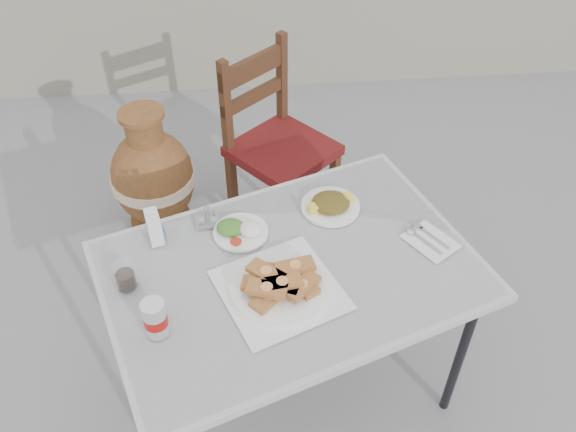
{
  "coord_description": "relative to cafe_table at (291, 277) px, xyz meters",
  "views": [
    {
      "loc": [
        -0.2,
        -1.17,
        2.12
      ],
      "look_at": [
        -0.08,
        0.17,
        0.87
      ],
      "focal_mm": 38.0,
      "sensor_mm": 36.0,
      "label": 1
    }
  ],
  "objects": [
    {
      "name": "ground",
      "position": [
        0.07,
        -0.12,
        -0.65
      ],
      "size": [
        80.0,
        80.0,
        0.0
      ],
      "primitive_type": "plane",
      "color": "slate",
      "rests_on": "ground"
    },
    {
      "name": "cafe_table",
      "position": [
        0.0,
        0.0,
        0.0
      ],
      "size": [
        1.35,
        1.12,
        0.7
      ],
      "rotation": [
        0.0,
        0.0,
        0.34
      ],
      "color": "black",
      "rests_on": "ground"
    },
    {
      "name": "pide_plate",
      "position": [
        -0.04,
        -0.09,
        0.08
      ],
      "size": [
        0.44,
        0.44,
        0.07
      ],
      "rotation": [
        0.0,
        0.0,
        0.39
      ],
      "color": "white",
      "rests_on": "cafe_table"
    },
    {
      "name": "salad_rice_plate",
      "position": [
        -0.15,
        0.16,
        0.07
      ],
      "size": [
        0.18,
        0.18,
        0.05
      ],
      "color": "white",
      "rests_on": "cafe_table"
    },
    {
      "name": "salad_chopped_plate",
      "position": [
        0.16,
        0.26,
        0.07
      ],
      "size": [
        0.21,
        0.21,
        0.04
      ],
      "color": "white",
      "rests_on": "cafe_table"
    },
    {
      "name": "soda_can",
      "position": [
        -0.4,
        -0.21,
        0.11
      ],
      "size": [
        0.07,
        0.07,
        0.12
      ],
      "color": "silver",
      "rests_on": "cafe_table"
    },
    {
      "name": "cola_glass",
      "position": [
        -0.5,
        -0.03,
        0.09
      ],
      "size": [
        0.06,
        0.06,
        0.09
      ],
      "color": "white",
      "rests_on": "cafe_table"
    },
    {
      "name": "napkin_holder",
      "position": [
        -0.43,
        0.17,
        0.1
      ],
      "size": [
        0.07,
        0.09,
        0.1
      ],
      "rotation": [
        0.0,
        0.0,
        0.26
      ],
      "color": "white",
      "rests_on": "cafe_table"
    },
    {
      "name": "condiment_caddy",
      "position": [
        -0.26,
        0.23,
        0.07
      ],
      "size": [
        0.09,
        0.07,
        0.06
      ],
      "rotation": [
        0.0,
        0.0,
        0.09
      ],
      "color": "#B7B6BD",
      "rests_on": "cafe_table"
    },
    {
      "name": "cutlery_napkin",
      "position": [
        0.46,
        0.08,
        0.05
      ],
      "size": [
        0.19,
        0.2,
        0.01
      ],
      "rotation": [
        0.0,
        0.0,
        0.58
      ],
      "color": "white",
      "rests_on": "cafe_table"
    },
    {
      "name": "chair",
      "position": [
        0.03,
        0.97,
        -0.18
      ],
      "size": [
        0.57,
        0.57,
        0.91
      ],
      "rotation": [
        0.0,
        0.0,
        0.71
      ],
      "color": "#361F0E",
      "rests_on": "ground"
    },
    {
      "name": "terracotta_urn",
      "position": [
        -0.55,
        0.96,
        -0.34
      ],
      "size": [
        0.39,
        0.39,
        0.68
      ],
      "color": "brown",
      "rests_on": "ground"
    }
  ]
}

